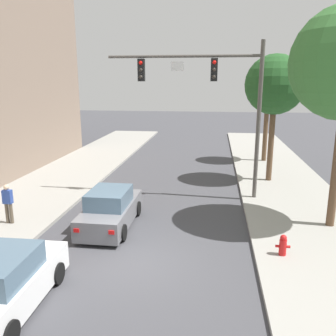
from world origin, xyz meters
TOP-DOWN VIEW (x-y plane):
  - ground_plane at (0.00, 0.00)m, footprint 120.00×120.00m
  - traffic_signal_mast at (2.49, 7.05)m, footprint 7.36×0.38m
  - car_lead_grey at (-1.57, 2.84)m, footprint 1.84×4.24m
  - car_following_white at (-2.71, -2.83)m, footprint 1.89×4.27m
  - pedestrian_sidewalk_left_walker at (-5.67, 2.29)m, footprint 0.36×0.22m
  - fire_hydrant at (4.91, 0.91)m, footprint 0.48×0.24m
  - street_tree_second at (5.77, 10.40)m, footprint 3.32×3.32m
  - street_tree_third at (6.16, 15.79)m, footprint 2.85×2.85m

SIDE VIEW (x-z plane):
  - ground_plane at x=0.00m, z-range 0.00..0.00m
  - fire_hydrant at x=4.91m, z-range 0.15..0.87m
  - car_lead_grey at x=-1.57m, z-range -0.08..1.52m
  - car_following_white at x=-2.71m, z-range -0.08..1.52m
  - pedestrian_sidewalk_left_walker at x=-5.67m, z-range 0.24..1.88m
  - street_tree_third at x=6.16m, z-range 2.01..8.71m
  - traffic_signal_mast at x=2.49m, z-range 1.63..9.13m
  - street_tree_second at x=5.77m, z-range 2.02..9.16m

